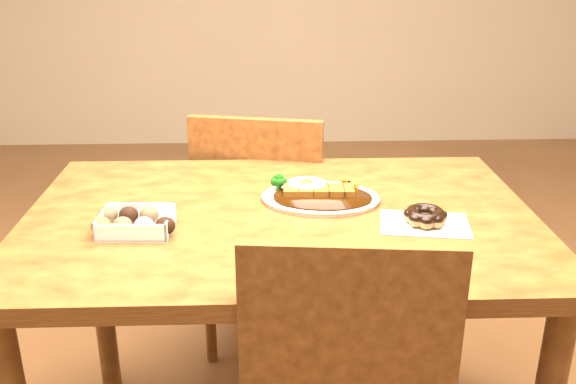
{
  "coord_description": "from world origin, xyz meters",
  "views": [
    {
      "loc": [
        -0.03,
        -1.38,
        1.35
      ],
      "look_at": [
        0.02,
        -0.01,
        0.81
      ],
      "focal_mm": 40.0,
      "sensor_mm": 36.0,
      "label": 1
    }
  ],
  "objects_px": {
    "table": "(280,251)",
    "donut_box": "(134,222)",
    "pon_de_ring": "(425,216)",
    "katsu_curry_plate": "(319,195)",
    "chair_far": "(265,224)"
  },
  "relations": [
    {
      "from": "pon_de_ring",
      "to": "table",
      "type": "bearing_deg",
      "value": 167.24
    },
    {
      "from": "donut_box",
      "to": "katsu_curry_plate",
      "type": "bearing_deg",
      "value": 21.07
    },
    {
      "from": "table",
      "to": "katsu_curry_plate",
      "type": "distance_m",
      "value": 0.17
    },
    {
      "from": "donut_box",
      "to": "pon_de_ring",
      "type": "distance_m",
      "value": 0.65
    },
    {
      "from": "table",
      "to": "donut_box",
      "type": "height_order",
      "value": "donut_box"
    },
    {
      "from": "katsu_curry_plate",
      "to": "donut_box",
      "type": "height_order",
      "value": "katsu_curry_plate"
    },
    {
      "from": "table",
      "to": "chair_far",
      "type": "bearing_deg",
      "value": 94.03
    },
    {
      "from": "donut_box",
      "to": "pon_de_ring",
      "type": "xyz_separation_m",
      "value": [
        0.65,
        0.01,
        -0.0
      ]
    },
    {
      "from": "katsu_curry_plate",
      "to": "donut_box",
      "type": "xyz_separation_m",
      "value": [
        -0.42,
        -0.16,
        0.01
      ]
    },
    {
      "from": "chair_far",
      "to": "pon_de_ring",
      "type": "distance_m",
      "value": 0.77
    },
    {
      "from": "katsu_curry_plate",
      "to": "pon_de_ring",
      "type": "height_order",
      "value": "katsu_curry_plate"
    },
    {
      "from": "table",
      "to": "katsu_curry_plate",
      "type": "height_order",
      "value": "katsu_curry_plate"
    },
    {
      "from": "table",
      "to": "pon_de_ring",
      "type": "xyz_separation_m",
      "value": [
        0.33,
        -0.07,
        0.12
      ]
    },
    {
      "from": "donut_box",
      "to": "pon_de_ring",
      "type": "bearing_deg",
      "value": 0.94
    },
    {
      "from": "pon_de_ring",
      "to": "katsu_curry_plate",
      "type": "bearing_deg",
      "value": 146.5
    }
  ]
}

